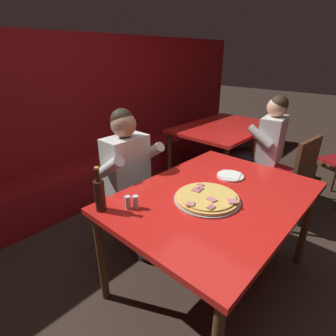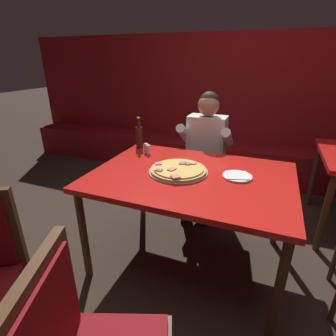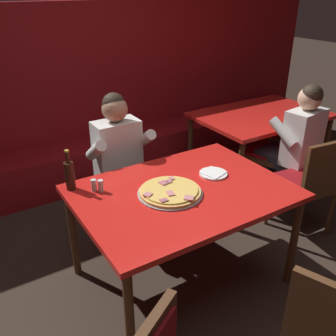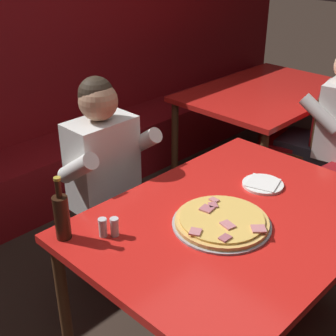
# 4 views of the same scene
# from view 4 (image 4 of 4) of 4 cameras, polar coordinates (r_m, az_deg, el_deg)

# --- Properties ---
(booth_bench) EXTENTS (6.46, 0.48, 0.46)m
(booth_bench) POSITION_cam_4_polar(r_m,az_deg,el_deg) (3.70, -16.04, -1.63)
(booth_bench) COLOR maroon
(booth_bench) RESTS_ON ground_plane
(main_dining_table) EXTENTS (1.45, 1.06, 0.78)m
(main_dining_table) POSITION_cam_4_polar(r_m,az_deg,el_deg) (2.22, 8.12, -7.30)
(main_dining_table) COLOR #4C2D19
(main_dining_table) RESTS_ON ground_plane
(pizza) EXTENTS (0.44, 0.44, 0.05)m
(pizza) POSITION_cam_4_polar(r_m,az_deg,el_deg) (2.10, 6.59, -6.50)
(pizza) COLOR #9E9EA3
(pizza) RESTS_ON main_dining_table
(plate_white_paper) EXTENTS (0.21, 0.21, 0.02)m
(plate_white_paper) POSITION_cam_4_polar(r_m,az_deg,el_deg) (2.44, 11.49, -1.94)
(plate_white_paper) COLOR white
(plate_white_paper) RESTS_ON main_dining_table
(beer_bottle) EXTENTS (0.07, 0.07, 0.29)m
(beer_bottle) POSITION_cam_4_polar(r_m,az_deg,el_deg) (2.01, -12.83, -5.69)
(beer_bottle) COLOR black
(beer_bottle) RESTS_ON main_dining_table
(shaker_red_pepper_flakes) EXTENTS (0.04, 0.04, 0.09)m
(shaker_red_pepper_flakes) POSITION_cam_4_polar(r_m,az_deg,el_deg) (2.03, -7.95, -7.28)
(shaker_red_pepper_flakes) COLOR silver
(shaker_red_pepper_flakes) RESTS_ON main_dining_table
(shaker_black_pepper) EXTENTS (0.04, 0.04, 0.09)m
(shaker_black_pepper) POSITION_cam_4_polar(r_m,az_deg,el_deg) (2.02, -6.53, -7.25)
(shaker_black_pepper) COLOR silver
(shaker_black_pepper) RESTS_ON main_dining_table
(diner_seated_blue_shirt) EXTENTS (0.53, 0.53, 1.27)m
(diner_seated_blue_shirt) POSITION_cam_4_polar(r_m,az_deg,el_deg) (2.61, -6.71, -1.48)
(diner_seated_blue_shirt) COLOR black
(diner_seated_blue_shirt) RESTS_ON ground_plane
(dining_chair_side_aisle) EXTENTS (0.57, 0.57, 0.93)m
(dining_chair_side_aisle) POSITION_cam_4_polar(r_m,az_deg,el_deg) (3.64, 15.77, 3.65)
(dining_chair_side_aisle) COLOR #4C2D19
(dining_chair_side_aisle) RESTS_ON ground_plane
(diner_standing_companion) EXTENTS (0.57, 0.57, 1.27)m
(diner_standing_companion) POSITION_cam_4_polar(r_m,az_deg,el_deg) (3.50, 18.83, 4.94)
(diner_standing_companion) COLOR black
(diner_standing_companion) RESTS_ON ground_plane
(background_dining_table) EXTENTS (1.41, 0.96, 0.78)m
(background_dining_table) POSITION_cam_4_polar(r_m,az_deg,el_deg) (3.94, 11.91, 8.23)
(background_dining_table) COLOR #4C2D19
(background_dining_table) RESTS_ON ground_plane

